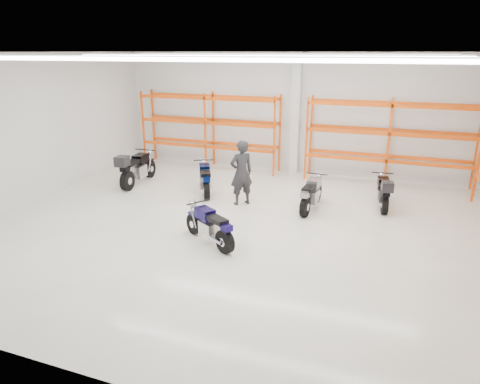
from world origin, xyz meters
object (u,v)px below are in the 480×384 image
(motorcycle_back_a, at_px, (136,169))
(motorcycle_back_b, at_px, (205,180))
(motorcycle_back_d, at_px, (383,193))
(structural_column, at_px, (296,115))
(motorcycle_main, at_px, (210,227))
(standing_man, at_px, (241,173))
(motorcycle_back_c, at_px, (311,195))

(motorcycle_back_a, relative_size, motorcycle_back_b, 1.28)
(motorcycle_back_b, bearing_deg, motorcycle_back_d, 5.58)
(structural_column, bearing_deg, motorcycle_main, -93.18)
(motorcycle_main, relative_size, motorcycle_back_a, 0.71)
(motorcycle_back_b, distance_m, standing_man, 1.67)
(motorcycle_back_d, bearing_deg, motorcycle_main, -133.02)
(motorcycle_back_a, height_order, standing_man, standing_man)
(motorcycle_back_b, xyz_separation_m, motorcycle_back_d, (5.61, 0.55, 0.02))
(motorcycle_back_b, xyz_separation_m, motorcycle_back_c, (3.60, -0.32, -0.01))
(motorcycle_back_a, xyz_separation_m, motorcycle_back_b, (2.66, 0.02, -0.12))
(motorcycle_back_d, height_order, structural_column, structural_column)
(standing_man, height_order, structural_column, structural_column)
(motorcycle_back_a, height_order, motorcycle_back_d, motorcycle_back_a)
(motorcycle_back_c, height_order, structural_column, structural_column)
(motorcycle_back_a, distance_m, motorcycle_back_b, 2.66)
(motorcycle_back_c, bearing_deg, structural_column, 110.53)
(motorcycle_back_c, xyz_separation_m, motorcycle_back_d, (2.01, 0.87, 0.03))
(motorcycle_main, distance_m, motorcycle_back_a, 5.67)
(motorcycle_back_a, relative_size, motorcycle_back_c, 1.21)
(motorcycle_main, bearing_deg, motorcycle_back_a, 141.37)
(motorcycle_back_c, distance_m, standing_man, 2.20)
(motorcycle_main, distance_m, motorcycle_back_b, 3.98)
(motorcycle_main, height_order, standing_man, standing_man)
(standing_man, bearing_deg, motorcycle_back_a, -50.85)
(standing_man, bearing_deg, motorcycle_back_d, 151.75)
(motorcycle_back_b, distance_m, structural_column, 4.49)
(motorcycle_back_c, distance_m, structural_column, 4.46)
(motorcycle_main, xyz_separation_m, standing_man, (-0.29, 3.00, 0.55))
(standing_man, bearing_deg, structural_column, -142.88)
(motorcycle_back_b, relative_size, motorcycle_back_c, 0.94)
(motorcycle_back_b, distance_m, motorcycle_back_c, 3.62)
(standing_man, bearing_deg, motorcycle_back_b, -64.25)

